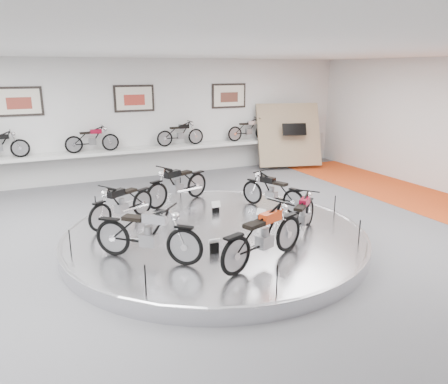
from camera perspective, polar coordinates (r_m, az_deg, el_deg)
name	(u,v)px	position (r m, az deg, el deg)	size (l,w,h in m)	color
floor	(221,248)	(9.25, -0.40, -7.39)	(16.00, 16.00, 0.00)	#545456
ceiling	(221,49)	(8.52, -0.45, 18.21)	(16.00, 16.00, 0.00)	white
wall_back	(135,119)	(15.25, -11.54, 9.27)	(16.00, 16.00, 0.00)	silver
orange_carpet_strip	(447,207)	(13.41, 27.10, -1.75)	(2.40, 12.60, 0.01)	#BC3616
dado_band	(138,162)	(15.45, -11.23, 3.92)	(15.68, 0.04, 1.10)	#BCBCBA
display_platform	(215,237)	(9.45, -1.16, -5.90)	(6.40, 6.40, 0.30)	silver
platform_rim	(215,232)	(9.40, -1.16, -5.22)	(6.40, 6.40, 0.10)	#B2B2BA
shelf	(139,150)	(15.10, -11.06, 5.40)	(11.00, 0.55, 0.10)	silver
poster_left	(19,102)	(14.73, -25.21, 10.64)	(1.35, 0.06, 0.88)	silver
poster_center	(134,98)	(15.15, -11.65, 11.89)	(1.35, 0.06, 0.88)	silver
poster_right	(229,96)	(16.32, 0.65, 12.45)	(1.35, 0.06, 0.88)	silver
display_panel	(289,135)	(16.75, 8.47, 7.38)	(2.40, 0.12, 2.40)	#967F5F
shelf_bike_b	(92,141)	(14.75, -16.83, 6.42)	(1.22, 0.42, 0.73)	maroon
shelf_bike_c	(180,135)	(15.45, -5.71, 7.40)	(1.22, 0.42, 0.73)	black
shelf_bike_d	(249,131)	(16.53, 3.24, 8.00)	(1.22, 0.42, 0.73)	silver
bike_a	(272,191)	(10.75, 6.33, 0.14)	(1.57, 0.55, 0.92)	black
bike_b	(177,184)	(11.22, -6.10, 1.08)	(1.74, 0.61, 1.02)	black
bike_c	(122,203)	(9.96, -13.18, -1.41)	(1.59, 0.56, 0.94)	black
bike_d	(147,233)	(7.91, -9.97, -5.29)	(1.79, 0.63, 1.05)	silver
bike_e	(264,235)	(7.74, 5.23, -5.59)	(1.79, 0.63, 1.05)	red
bike_f	(302,215)	(9.16, 10.19, -2.94)	(1.49, 0.53, 0.88)	maroon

